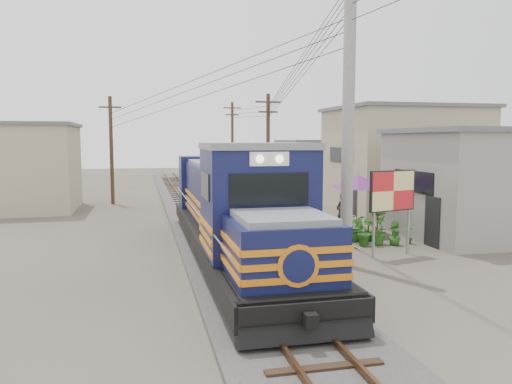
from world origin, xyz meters
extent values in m
plane|color=#473F35|center=(0.00, 0.00, 0.00)|extent=(120.00, 120.00, 0.00)
cube|color=#595651|center=(0.00, 10.00, 0.08)|extent=(3.60, 70.00, 0.16)
cube|color=#51331E|center=(-0.54, 10.00, 0.26)|extent=(0.08, 70.00, 0.12)
cube|color=#51331E|center=(0.54, 10.00, 0.26)|extent=(0.08, 70.00, 0.12)
cube|color=black|center=(0.00, 1.25, 0.77)|extent=(2.92, 16.09, 0.55)
cube|color=black|center=(0.00, -3.78, 0.47)|extent=(2.21, 3.22, 0.65)
cube|color=black|center=(0.00, 6.28, 0.47)|extent=(2.21, 3.22, 0.65)
cube|color=#10143E|center=(0.00, -4.98, 1.63)|extent=(2.39, 2.41, 1.51)
cube|color=#10143E|center=(0.00, -2.47, 2.43)|extent=(2.86, 2.61, 3.12)
cube|color=slate|center=(0.00, -2.47, 4.04)|extent=(2.92, 2.75, 0.18)
cube|color=black|center=(0.00, -3.79, 2.98)|extent=(2.04, 0.06, 0.80)
cube|color=white|center=(0.00, -3.80, 3.74)|extent=(1.01, 0.06, 0.35)
cube|color=#10143E|center=(0.00, 3.77, 2.03)|extent=(2.27, 9.86, 2.31)
cube|color=slate|center=(0.00, 3.77, 3.24)|extent=(2.04, 9.86, 0.18)
cube|color=orange|center=(0.00, 1.25, 1.33)|extent=(2.96, 16.09, 0.14)
cube|color=orange|center=(0.00, 1.25, 1.63)|extent=(2.96, 16.09, 0.14)
cube|color=orange|center=(0.00, 1.25, 1.93)|extent=(2.96, 16.09, 0.14)
cylinder|color=#9E9B93|center=(3.50, -0.50, 5.00)|extent=(0.40, 0.40, 10.00)
cylinder|color=#4C3826|center=(4.50, 14.00, 3.50)|extent=(0.24, 0.24, 7.00)
cube|color=#4C3826|center=(4.50, 14.00, 6.50)|extent=(1.60, 0.10, 0.10)
cube|color=#4C3826|center=(4.50, 14.00, 5.90)|extent=(1.20, 0.10, 0.10)
cylinder|color=#4C3826|center=(4.80, 28.00, 3.75)|extent=(0.24, 0.24, 7.50)
cube|color=#4C3826|center=(4.80, 28.00, 7.00)|extent=(1.60, 0.10, 0.10)
cube|color=#4C3826|center=(4.80, 28.00, 6.40)|extent=(1.20, 0.10, 0.10)
cylinder|color=#4C3826|center=(-5.00, 18.00, 3.50)|extent=(0.24, 0.24, 7.00)
cube|color=#4C3826|center=(-5.00, 18.00, 6.50)|extent=(1.60, 0.10, 0.10)
cube|color=#4C3826|center=(-5.00, 18.00, 5.90)|extent=(1.20, 0.10, 0.10)
cube|color=gray|center=(11.50, 3.00, 2.25)|extent=(7.00, 6.00, 4.50)
cube|color=slate|center=(11.50, 3.00, 4.60)|extent=(7.35, 6.30, 0.20)
cube|color=black|center=(7.98, 3.00, 2.48)|extent=(0.05, 3.00, 0.90)
cube|color=tan|center=(12.50, 12.00, 3.00)|extent=(8.00, 7.00, 6.00)
cube|color=slate|center=(12.50, 12.00, 6.10)|extent=(8.40, 7.35, 0.20)
cube|color=black|center=(8.48, 12.00, 3.30)|extent=(0.05, 3.50, 0.90)
cube|color=gray|center=(11.00, 22.00, 2.00)|extent=(6.00, 6.00, 4.00)
cube|color=slate|center=(11.00, 22.00, 4.10)|extent=(6.30, 6.30, 0.20)
cube|color=black|center=(7.98, 22.00, 2.20)|extent=(0.05, 3.00, 0.90)
cube|color=tan|center=(-10.00, 16.00, 2.50)|extent=(6.00, 6.00, 5.00)
cube|color=slate|center=(-10.00, 16.00, 5.10)|extent=(6.30, 6.30, 0.20)
cylinder|color=#99999E|center=(4.84, 0.20, 1.15)|extent=(0.10, 0.10, 2.30)
cylinder|color=#99999E|center=(6.44, 0.63, 1.15)|extent=(0.10, 0.10, 2.30)
cube|color=black|center=(5.64, 0.41, 2.39)|extent=(1.99, 0.64, 1.47)
cube|color=red|center=(5.64, 0.38, 2.39)|extent=(1.89, 0.58, 1.38)
cylinder|color=black|center=(6.28, 4.81, 0.05)|extent=(0.49, 0.49, 0.10)
cylinder|color=#99999E|center=(6.28, 4.81, 1.22)|extent=(0.05, 0.05, 2.43)
cone|color=#60236B|center=(6.28, 4.81, 2.38)|extent=(3.19, 3.19, 0.61)
imported|color=black|center=(5.87, 5.54, 0.88)|extent=(0.77, 0.68, 1.76)
imported|color=#29641C|center=(4.71, 2.17, 0.37)|extent=(0.38, 0.45, 0.74)
imported|color=#29641C|center=(5.38, 2.27, 0.56)|extent=(0.62, 0.50, 1.12)
imported|color=#29641C|center=(6.11, 2.34, 0.49)|extent=(1.01, 1.08, 0.98)
imported|color=#29641C|center=(6.71, 2.12, 0.43)|extent=(0.52, 0.52, 0.85)
imported|color=#29641C|center=(7.43, 2.26, 0.41)|extent=(0.40, 0.49, 0.82)
imported|color=#29641C|center=(4.79, 3.18, 0.36)|extent=(0.47, 0.50, 0.72)
imported|color=#29641C|center=(5.49, 3.23, 0.57)|extent=(1.33, 1.28, 1.13)
imported|color=#29641C|center=(6.06, 3.18, 0.47)|extent=(0.64, 0.64, 0.94)
imported|color=#29641C|center=(6.79, 3.41, 0.51)|extent=(0.44, 0.58, 1.02)
imported|color=#29641C|center=(7.40, 3.36, 0.38)|extent=(0.44, 0.49, 0.76)
imported|color=#29641C|center=(4.70, 4.43, 0.50)|extent=(1.15, 1.19, 1.01)
imported|color=#29641C|center=(5.49, 4.38, 0.53)|extent=(0.81, 0.81, 1.07)
camera|label=1|loc=(-3.09, -15.80, 4.21)|focal=35.00mm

